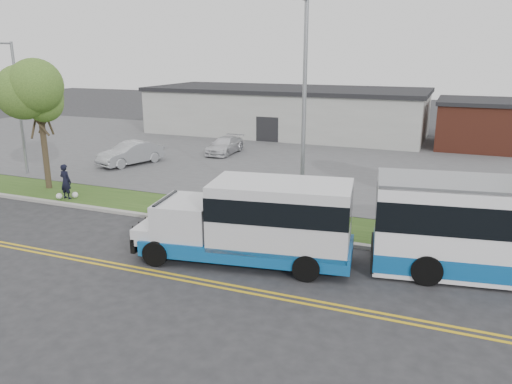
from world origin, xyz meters
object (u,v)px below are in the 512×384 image
at_px(shuttle_bus, 259,220).
at_px(parked_car_b, 225,145).
at_px(parked_car_a, 131,153).
at_px(streetlight_near, 304,108).
at_px(pedestrian, 66,181).
at_px(tree_west, 39,98).
at_px(streetlight_far, 18,103).

relative_size(shuttle_bus, parked_car_b, 1.96).
height_order(parked_car_a, parked_car_b, parked_car_a).
xyz_separation_m(streetlight_near, pedestrian, (-12.51, -0.83, -4.21)).
distance_m(pedestrian, parked_car_a, 8.39).
bearing_deg(shuttle_bus, parked_car_b, 110.28).
xyz_separation_m(pedestrian, parked_car_a, (-1.85, 8.18, -0.16)).
height_order(tree_west, shuttle_bus, tree_west).
bearing_deg(streetlight_near, tree_west, 178.20).
distance_m(streetlight_near, shuttle_bus, 5.69).
height_order(tree_west, parked_car_a, tree_west).
bearing_deg(parked_car_a, tree_west, -76.48).
relative_size(shuttle_bus, parked_car_a, 1.79).
xyz_separation_m(tree_west, streetlight_far, (-4.00, 2.22, -0.65)).
distance_m(streetlight_near, pedestrian, 13.23).
bearing_deg(parked_car_a, shuttle_bus, -21.02).
bearing_deg(pedestrian, tree_west, -23.56).
distance_m(streetlight_near, parked_car_a, 16.72).
xyz_separation_m(streetlight_near, parked_car_b, (-10.09, 13.20, -4.52)).
bearing_deg(parked_car_b, parked_car_a, -127.22).
height_order(tree_west, pedestrian, tree_west).
distance_m(tree_west, shuttle_bus, 15.93).
bearing_deg(parked_car_b, streetlight_far, -131.27).
height_order(streetlight_near, parked_car_a, streetlight_near).
xyz_separation_m(shuttle_bus, parked_car_b, (-9.85, 17.60, -0.93)).
xyz_separation_m(shuttle_bus, pedestrian, (-12.28, 3.58, -0.62)).
height_order(tree_west, parked_car_b, tree_west).
bearing_deg(tree_west, streetlight_near, -1.80).
height_order(streetlight_near, parked_car_b, streetlight_near).
distance_m(streetlight_near, parked_car_b, 17.21).
distance_m(shuttle_bus, parked_car_b, 20.19).
bearing_deg(parked_car_a, streetlight_far, -116.02).
bearing_deg(parked_car_a, parked_car_b, 72.50).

